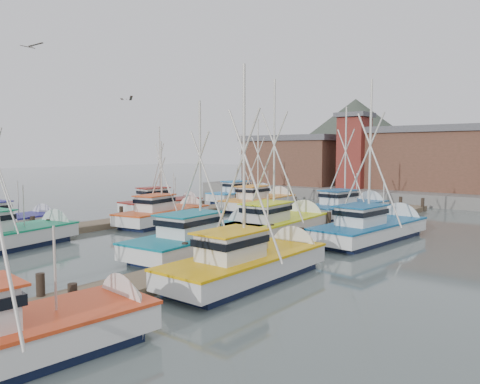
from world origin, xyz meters
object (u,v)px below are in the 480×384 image
Objects in this scene: lookout_tower at (354,150)px; boat_8 at (168,214)px; boat_12 at (262,201)px; boat_4 at (9,236)px.

lookout_tower reaches higher than boat_8.
boat_12 reaches higher than boat_8.
lookout_tower is 0.88× the size of boat_12.
boat_4 is 1.05× the size of boat_8.
lookout_tower is at bearing 74.99° from boat_4.
boat_8 is (0.07, 11.81, -0.01)m from boat_4.
lookout_tower is at bearing 76.28° from boat_12.
boat_4 is at bearing -94.22° from lookout_tower.
lookout_tower is 15.49m from boat_12.
boat_4 is 23.52m from boat_12.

